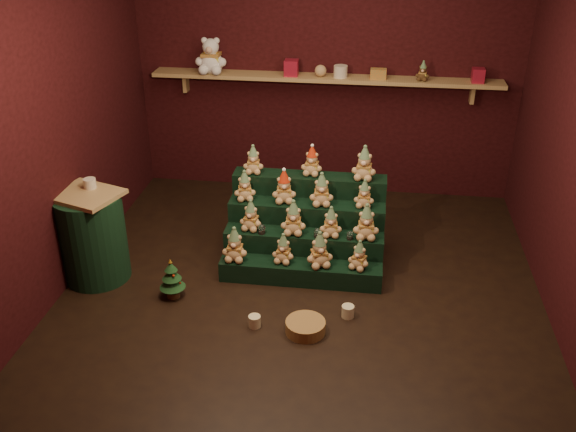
# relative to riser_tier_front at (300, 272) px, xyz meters

# --- Properties ---
(ground) EXTENTS (4.00, 4.00, 0.00)m
(ground) POSITION_rel_riser_tier_front_xyz_m (0.03, -0.05, -0.09)
(ground) COLOR black
(ground) RESTS_ON ground
(back_wall) EXTENTS (4.00, 0.10, 2.80)m
(back_wall) POSITION_rel_riser_tier_front_xyz_m (0.03, 2.00, 1.31)
(back_wall) COLOR black
(back_wall) RESTS_ON ground
(front_wall) EXTENTS (4.00, 0.10, 2.80)m
(front_wall) POSITION_rel_riser_tier_front_xyz_m (0.03, -2.10, 1.31)
(front_wall) COLOR black
(front_wall) RESTS_ON ground
(left_wall) EXTENTS (0.10, 4.00, 2.80)m
(left_wall) POSITION_rel_riser_tier_front_xyz_m (-2.02, -0.05, 1.31)
(left_wall) COLOR black
(left_wall) RESTS_ON ground
(back_shelf) EXTENTS (3.60, 0.26, 0.24)m
(back_shelf) POSITION_rel_riser_tier_front_xyz_m (0.03, 1.82, 1.20)
(back_shelf) COLOR tan
(back_shelf) RESTS_ON ground
(riser_tier_front) EXTENTS (1.40, 0.22, 0.18)m
(riser_tier_front) POSITION_rel_riser_tier_front_xyz_m (0.00, 0.00, 0.00)
(riser_tier_front) COLOR black
(riser_tier_front) RESTS_ON ground
(riser_tier_midfront) EXTENTS (1.40, 0.22, 0.36)m
(riser_tier_midfront) POSITION_rel_riser_tier_front_xyz_m (0.00, 0.22, 0.09)
(riser_tier_midfront) COLOR black
(riser_tier_midfront) RESTS_ON ground
(riser_tier_midback) EXTENTS (1.40, 0.22, 0.54)m
(riser_tier_midback) POSITION_rel_riser_tier_front_xyz_m (0.00, 0.44, 0.18)
(riser_tier_midback) COLOR black
(riser_tier_midback) RESTS_ON ground
(riser_tier_back) EXTENTS (1.40, 0.22, 0.72)m
(riser_tier_back) POSITION_rel_riser_tier_front_xyz_m (0.00, 0.66, 0.27)
(riser_tier_back) COLOR black
(riser_tier_back) RESTS_ON ground
(teddy_0) EXTENTS (0.22, 0.20, 0.30)m
(teddy_0) POSITION_rel_riser_tier_front_xyz_m (-0.57, -0.01, 0.24)
(teddy_0) COLOR tan
(teddy_0) RESTS_ON riser_tier_front
(teddy_1) EXTENTS (0.21, 0.19, 0.26)m
(teddy_1) POSITION_rel_riser_tier_front_xyz_m (-0.15, 0.01, 0.22)
(teddy_1) COLOR tan
(teddy_1) RESTS_ON riser_tier_front
(teddy_2) EXTENTS (0.28, 0.27, 0.31)m
(teddy_2) POSITION_rel_riser_tier_front_xyz_m (0.16, -0.01, 0.25)
(teddy_2) COLOR tan
(teddy_2) RESTS_ON riser_tier_front
(teddy_3) EXTENTS (0.24, 0.23, 0.26)m
(teddy_3) POSITION_rel_riser_tier_front_xyz_m (0.50, -0.01, 0.22)
(teddy_3) COLOR tan
(teddy_3) RESTS_ON riser_tier_front
(teddy_4) EXTENTS (0.22, 0.21, 0.28)m
(teddy_4) POSITION_rel_riser_tier_front_xyz_m (-0.47, 0.22, 0.41)
(teddy_4) COLOR tan
(teddy_4) RESTS_ON riser_tier_midfront
(teddy_5) EXTENTS (0.23, 0.21, 0.30)m
(teddy_5) POSITION_rel_riser_tier_front_xyz_m (-0.09, 0.20, 0.42)
(teddy_5) COLOR tan
(teddy_5) RESTS_ON riser_tier_midfront
(teddy_6) EXTENTS (0.20, 0.19, 0.27)m
(teddy_6) POSITION_rel_riser_tier_front_xyz_m (0.24, 0.20, 0.40)
(teddy_6) COLOR tan
(teddy_6) RESTS_ON riser_tier_midfront
(teddy_7) EXTENTS (0.23, 0.21, 0.31)m
(teddy_7) POSITION_rel_riser_tier_front_xyz_m (0.54, 0.21, 0.43)
(teddy_7) COLOR tan
(teddy_7) RESTS_ON riser_tier_midfront
(teddy_8) EXTENTS (0.23, 0.21, 0.27)m
(teddy_8) POSITION_rel_riser_tier_front_xyz_m (-0.56, 0.45, 0.59)
(teddy_8) COLOR tan
(teddy_8) RESTS_ON riser_tier_midback
(teddy_9) EXTENTS (0.24, 0.22, 0.30)m
(teddy_9) POSITION_rel_riser_tier_front_xyz_m (-0.21, 0.45, 0.60)
(teddy_9) COLOR tan
(teddy_9) RESTS_ON riser_tier_midback
(teddy_10) EXTENTS (0.23, 0.21, 0.30)m
(teddy_10) POSITION_rel_riser_tier_front_xyz_m (0.13, 0.43, 0.60)
(teddy_10) COLOR tan
(teddy_10) RESTS_ON riser_tier_midback
(teddy_11) EXTENTS (0.19, 0.17, 0.25)m
(teddy_11) POSITION_rel_riser_tier_front_xyz_m (0.51, 0.45, 0.57)
(teddy_11) COLOR tan
(teddy_11) RESTS_ON riser_tier_midback
(teddy_12) EXTENTS (0.20, 0.18, 0.26)m
(teddy_12) POSITION_rel_riser_tier_front_xyz_m (-0.52, 0.64, 0.76)
(teddy_12) COLOR tan
(teddy_12) RESTS_ON riser_tier_back
(teddy_13) EXTENTS (0.21, 0.19, 0.27)m
(teddy_13) POSITION_rel_riser_tier_front_xyz_m (0.02, 0.68, 0.76)
(teddy_13) COLOR tan
(teddy_13) RESTS_ON riser_tier_back
(teddy_14) EXTENTS (0.24, 0.22, 0.30)m
(teddy_14) POSITION_rel_riser_tier_front_xyz_m (0.49, 0.64, 0.78)
(teddy_14) COLOR tan
(teddy_14) RESTS_ON riser_tier_back
(snow_globe_a) EXTENTS (0.07, 0.07, 0.09)m
(snow_globe_a) POSITION_rel_riser_tier_front_xyz_m (-0.36, 0.16, 0.32)
(snow_globe_a) COLOR black
(snow_globe_a) RESTS_ON riser_tier_midfront
(snow_globe_b) EXTENTS (0.06, 0.06, 0.08)m
(snow_globe_b) POSITION_rel_riser_tier_front_xyz_m (0.12, 0.16, 0.31)
(snow_globe_b) COLOR black
(snow_globe_b) RESTS_ON riser_tier_midfront
(snow_globe_c) EXTENTS (0.06, 0.06, 0.08)m
(snow_globe_c) POSITION_rel_riser_tier_front_xyz_m (0.41, 0.16, 0.31)
(snow_globe_c) COLOR black
(snow_globe_c) RESTS_ON riser_tier_midfront
(side_table) EXTENTS (0.64, 0.59, 0.81)m
(side_table) POSITION_rel_riser_tier_front_xyz_m (-1.77, -0.16, 0.31)
(side_table) COLOR tan
(side_table) RESTS_ON ground
(table_ornament) EXTENTS (0.10, 0.10, 0.08)m
(table_ornament) POSITION_rel_riser_tier_front_xyz_m (-1.77, -0.06, 0.76)
(table_ornament) COLOR beige
(table_ornament) RESTS_ON side_table
(mini_christmas_tree) EXTENTS (0.22, 0.22, 0.37)m
(mini_christmas_tree) POSITION_rel_riser_tier_front_xyz_m (-1.03, -0.38, 0.09)
(mini_christmas_tree) COLOR #4C311B
(mini_christmas_tree) RESTS_ON ground
(mug_left) EXTENTS (0.10, 0.10, 0.10)m
(mug_left) POSITION_rel_riser_tier_front_xyz_m (-0.28, -0.69, -0.04)
(mug_left) COLOR beige
(mug_left) RESTS_ON ground
(mug_right) EXTENTS (0.10, 0.10, 0.10)m
(mug_right) POSITION_rel_riser_tier_front_xyz_m (0.44, -0.46, -0.04)
(mug_right) COLOR beige
(mug_right) RESTS_ON ground
(wicker_basket) EXTENTS (0.37, 0.37, 0.10)m
(wicker_basket) POSITION_rel_riser_tier_front_xyz_m (0.12, -0.70, -0.04)
(wicker_basket) COLOR olive
(wicker_basket) RESTS_ON ground
(white_bear) EXTENTS (0.33, 0.30, 0.46)m
(white_bear) POSITION_rel_riser_tier_front_xyz_m (-1.15, 1.79, 1.46)
(white_bear) COLOR white
(white_bear) RESTS_ON back_shelf
(brown_bear) EXTENTS (0.15, 0.14, 0.19)m
(brown_bear) POSITION_rel_riser_tier_front_xyz_m (1.00, 1.79, 1.33)
(brown_bear) COLOR #4B3219
(brown_bear) RESTS_ON back_shelf
(gift_tin_red_a) EXTENTS (0.14, 0.14, 0.16)m
(gift_tin_red_a) POSITION_rel_riser_tier_front_xyz_m (-0.32, 1.80, 1.31)
(gift_tin_red_a) COLOR #A91A31
(gift_tin_red_a) RESTS_ON back_shelf
(gift_tin_cream) EXTENTS (0.14, 0.14, 0.12)m
(gift_tin_cream) POSITION_rel_riser_tier_front_xyz_m (0.18, 1.80, 1.29)
(gift_tin_cream) COLOR beige
(gift_tin_cream) RESTS_ON back_shelf
(gift_tin_red_b) EXTENTS (0.12, 0.12, 0.14)m
(gift_tin_red_b) POSITION_rel_riser_tier_front_xyz_m (1.54, 1.80, 1.30)
(gift_tin_red_b) COLOR #A91A31
(gift_tin_red_b) RESTS_ON back_shelf
(shelf_plush_ball) EXTENTS (0.12, 0.12, 0.12)m
(shelf_plush_ball) POSITION_rel_riser_tier_front_xyz_m (-0.02, 1.80, 1.29)
(shelf_plush_ball) COLOR tan
(shelf_plush_ball) RESTS_ON back_shelf
(scarf_gift_box) EXTENTS (0.16, 0.10, 0.10)m
(scarf_gift_box) POSITION_rel_riser_tier_front_xyz_m (0.57, 1.80, 1.28)
(scarf_gift_box) COLOR orange
(scarf_gift_box) RESTS_ON back_shelf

